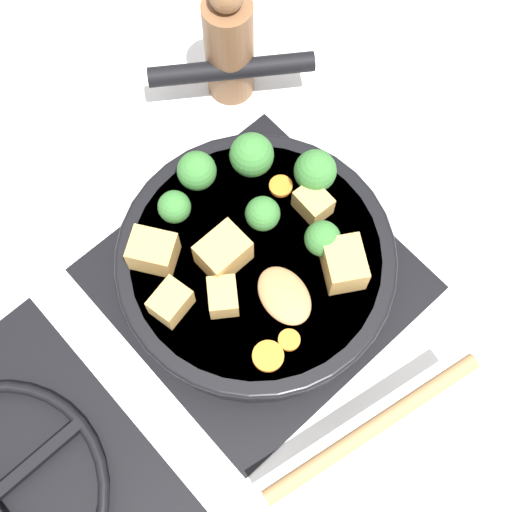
% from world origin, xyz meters
% --- Properties ---
extents(ground_plane, '(2.40, 2.40, 0.00)m').
position_xyz_m(ground_plane, '(0.00, 0.00, 0.00)').
color(ground_plane, white).
extents(front_burner_grate, '(0.31, 0.31, 0.03)m').
position_xyz_m(front_burner_grate, '(0.00, 0.00, 0.01)').
color(front_burner_grate, black).
rests_on(front_burner_grate, ground_plane).
extents(skillet_pan, '(0.42, 0.38, 0.05)m').
position_xyz_m(skillet_pan, '(0.00, -0.00, 0.05)').
color(skillet_pan, black).
rests_on(skillet_pan, front_burner_grate).
extents(wooden_spoon, '(0.22, 0.24, 0.02)m').
position_xyz_m(wooden_spoon, '(-0.14, 0.03, 0.08)').
color(wooden_spoon, '#A87A4C').
rests_on(wooden_spoon, skillet_pan).
extents(tofu_cube_center_large, '(0.06, 0.06, 0.04)m').
position_xyz_m(tofu_cube_center_large, '(-0.07, -0.06, 0.09)').
color(tofu_cube_center_large, tan).
rests_on(tofu_cube_center_large, skillet_pan).
extents(tofu_cube_near_handle, '(0.04, 0.03, 0.03)m').
position_xyz_m(tofu_cube_near_handle, '(-0.00, -0.08, 0.09)').
color(tofu_cube_near_handle, tan).
rests_on(tofu_cube_near_handle, skillet_pan).
extents(tofu_cube_east_chunk, '(0.05, 0.04, 0.03)m').
position_xyz_m(tofu_cube_east_chunk, '(-0.01, 0.06, 0.09)').
color(tofu_cube_east_chunk, tan).
rests_on(tofu_cube_east_chunk, skillet_pan).
extents(tofu_cube_west_chunk, '(0.04, 0.04, 0.03)m').
position_xyz_m(tofu_cube_west_chunk, '(0.02, 0.10, 0.09)').
color(tofu_cube_west_chunk, tan).
rests_on(tofu_cube_west_chunk, skillet_pan).
extents(tofu_cube_back_piece, '(0.04, 0.05, 0.04)m').
position_xyz_m(tofu_cube_back_piece, '(0.02, 0.03, 0.09)').
color(tofu_cube_back_piece, tan).
rests_on(tofu_cube_back_piece, skillet_pan).
extents(tofu_cube_front_piece, '(0.06, 0.06, 0.04)m').
position_xyz_m(tofu_cube_front_piece, '(0.07, 0.08, 0.09)').
color(tofu_cube_front_piece, tan).
rests_on(tofu_cube_front_piece, skillet_pan).
extents(broccoli_floret_near_spoon, '(0.04, 0.04, 0.05)m').
position_xyz_m(broccoli_floret_near_spoon, '(0.11, -0.01, 0.10)').
color(broccoli_floret_near_spoon, '#709956').
rests_on(broccoli_floret_near_spoon, skillet_pan).
extents(broccoli_floret_center_top, '(0.04, 0.04, 0.04)m').
position_xyz_m(broccoli_floret_center_top, '(-0.04, -0.06, 0.10)').
color(broccoli_floret_center_top, '#709956').
rests_on(broccoli_floret_center_top, skillet_pan).
extents(broccoli_floret_east_rim, '(0.03, 0.03, 0.04)m').
position_xyz_m(broccoli_floret_east_rim, '(0.09, 0.03, 0.10)').
color(broccoli_floret_east_rim, '#709956').
rests_on(broccoli_floret_east_rim, skillet_pan).
extents(broccoli_floret_west_rim, '(0.05, 0.05, 0.05)m').
position_xyz_m(broccoli_floret_west_rim, '(0.02, -0.10, 0.10)').
color(broccoli_floret_west_rim, '#709956').
rests_on(broccoli_floret_west_rim, skillet_pan).
extents(broccoli_floret_north_edge, '(0.04, 0.04, 0.04)m').
position_xyz_m(broccoli_floret_north_edge, '(0.02, -0.03, 0.10)').
color(broccoli_floret_north_edge, '#709956').
rests_on(broccoli_floret_north_edge, skillet_pan).
extents(broccoli_floret_south_cluster, '(0.05, 0.05, 0.05)m').
position_xyz_m(broccoli_floret_south_cluster, '(0.08, -0.07, 0.10)').
color(broccoli_floret_south_cluster, '#709956').
rests_on(broccoli_floret_south_cluster, skillet_pan).
extents(carrot_slice_orange_thin, '(0.03, 0.03, 0.01)m').
position_xyz_m(carrot_slice_orange_thin, '(-0.09, 0.06, 0.08)').
color(carrot_slice_orange_thin, orange).
rests_on(carrot_slice_orange_thin, skillet_pan).
extents(carrot_slice_near_center, '(0.03, 0.03, 0.01)m').
position_xyz_m(carrot_slice_near_center, '(0.04, -0.07, 0.08)').
color(carrot_slice_near_center, orange).
rests_on(carrot_slice_near_center, skillet_pan).
extents(carrot_slice_edge_slice, '(0.02, 0.02, 0.01)m').
position_xyz_m(carrot_slice_edge_slice, '(-0.09, 0.04, 0.08)').
color(carrot_slice_edge_slice, orange).
rests_on(carrot_slice_edge_slice, skillet_pan).
extents(pepper_mill, '(0.06, 0.06, 0.18)m').
position_xyz_m(pepper_mill, '(0.22, -0.15, 0.08)').
color(pepper_mill, brown).
rests_on(pepper_mill, ground_plane).
extents(salt_shaker, '(0.04, 0.04, 0.09)m').
position_xyz_m(salt_shaker, '(0.33, 0.10, 0.04)').
color(salt_shaker, white).
rests_on(salt_shaker, ground_plane).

